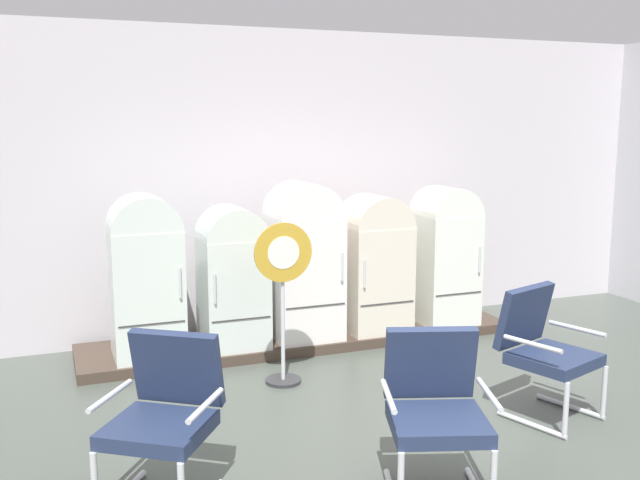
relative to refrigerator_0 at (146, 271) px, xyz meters
The scene contains 12 objects.
ground 3.43m from the refrigerator_0, 61.12° to the right, with size 12.00×10.00×0.05m, color #454C45.
back_wall 1.92m from the refrigerator_0, 25.66° to the left, with size 11.76×0.12×3.26m.
display_plinth 1.82m from the refrigerator_0, ahead, with size 4.54×0.95×0.10m, color #43352B.
refrigerator_0 is the anchor object (origin of this frame).
refrigerator_1 0.84m from the refrigerator_0, ahead, with size 0.62×0.63×1.38m.
refrigerator_2 1.59m from the refrigerator_0, ahead, with size 0.67×0.72×1.59m.
refrigerator_3 2.37m from the refrigerator_0, ahead, with size 0.65×0.64×1.43m.
refrigerator_4 3.21m from the refrigerator_0, ahead, with size 0.60×0.62×1.49m.
armchair_left 2.53m from the refrigerator_0, 95.27° to the right, with size 0.86×0.88×1.02m.
armchair_right 3.59m from the refrigerator_0, 39.93° to the right, with size 0.78×0.82×1.02m.
armchair_center 3.32m from the refrigerator_0, 65.86° to the right, with size 0.78×0.82×1.02m.
sign_stand 1.40m from the refrigerator_0, 40.99° to the right, with size 0.52×0.32×1.44m.
Camera 1 is at (-2.43, -3.80, 2.31)m, focal length 40.19 mm.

